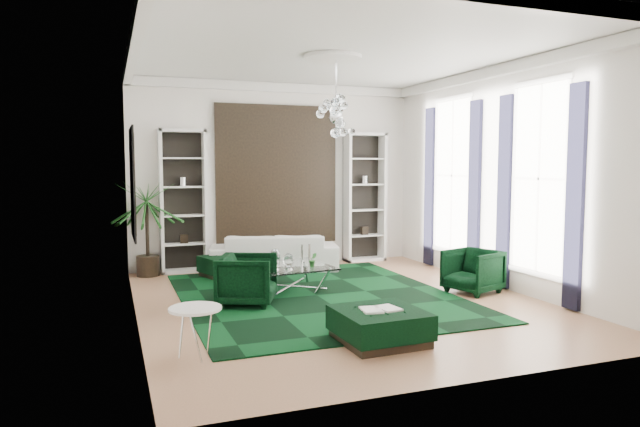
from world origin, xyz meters
name	(u,v)px	position (x,y,z in m)	size (l,w,h in m)	color
floor	(339,302)	(0.00, 0.00, -0.01)	(6.00, 7.00, 0.02)	tan
ceiling	(340,51)	(0.00, 0.00, 3.81)	(6.00, 7.00, 0.02)	white
wall_back	(276,175)	(0.00, 3.51, 1.90)	(6.00, 0.02, 3.80)	white
wall_front	(480,188)	(0.00, -3.51, 1.90)	(6.00, 0.02, 3.80)	white
wall_left	(132,181)	(-3.01, 0.00, 1.90)	(0.02, 7.00, 3.80)	white
wall_right	(503,177)	(3.01, 0.00, 1.90)	(0.02, 7.00, 3.80)	white
crown_molding	(340,59)	(0.00, 0.00, 3.70)	(6.00, 7.00, 0.18)	white
ceiling_medallion	(333,57)	(0.00, 0.30, 3.77)	(0.90, 0.90, 0.05)	white
tapestry	(277,175)	(0.00, 3.46, 1.90)	(2.50, 0.06, 2.80)	black
shelving_left	(183,201)	(-1.95, 3.31, 1.40)	(0.90, 0.38, 2.80)	white
shelving_right	(365,197)	(1.95, 3.31, 1.40)	(0.90, 0.38, 2.80)	white
painting	(133,183)	(-2.97, 0.60, 1.85)	(0.04, 1.30, 1.60)	black
window_near	(539,179)	(2.99, -0.90, 1.90)	(0.03, 1.10, 2.90)	white
curtain_near_a	(575,198)	(2.96, -1.68, 1.65)	(0.07, 0.30, 3.25)	black
curtain_near_b	(504,192)	(2.96, -0.12, 1.65)	(0.07, 0.30, 3.25)	black
window_far	(452,176)	(2.99, 1.50, 1.90)	(0.03, 1.10, 2.90)	white
curtain_far_a	(474,190)	(2.96, 0.72, 1.65)	(0.07, 0.30, 3.25)	black
curtain_far_b	(429,187)	(2.96, 2.28, 1.65)	(0.07, 0.30, 3.25)	black
rug	(317,296)	(-0.21, 0.44, 0.01)	(4.20, 5.00, 0.02)	black
sofa	(274,252)	(-0.23, 2.89, 0.37)	(2.50, 0.98, 0.73)	silver
armchair_left	(247,280)	(-1.38, 0.30, 0.38)	(0.82, 0.84, 0.77)	black
armchair_right	(473,271)	(2.30, -0.20, 0.36)	(0.77, 0.79, 0.72)	black
coffee_table	(290,278)	(-0.50, 0.96, 0.22)	(1.26, 1.26, 0.43)	white
ottoman_side	(229,267)	(-1.23, 2.50, 0.20)	(0.89, 0.89, 0.40)	black
ottoman_front	(380,326)	(-0.32, -2.05, 0.20)	(0.99, 0.99, 0.39)	black
book	(380,309)	(-0.32, -2.05, 0.41)	(0.47, 0.31, 0.03)	white
side_table	(196,333)	(-2.46, -1.84, 0.28)	(0.58, 0.58, 0.55)	white
palm	(147,215)	(-2.65, 3.15, 1.16)	(1.45, 1.45, 2.32)	#216222
chandelier	(336,118)	(0.09, 0.37, 2.85)	(0.86, 0.86, 0.78)	white
table_plant	(313,260)	(-0.19, 0.70, 0.55)	(0.13, 0.11, 0.24)	#216222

